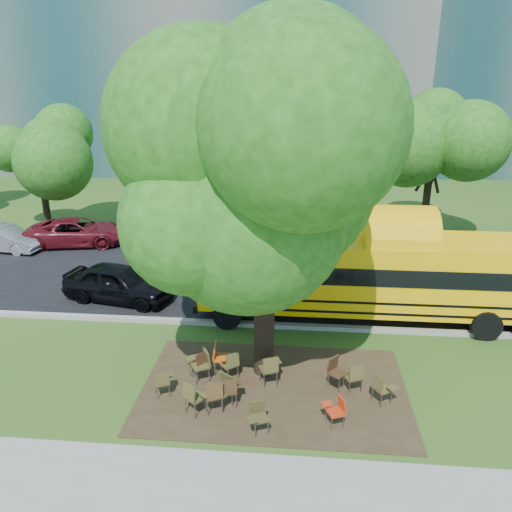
# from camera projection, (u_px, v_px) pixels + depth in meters

# --- Properties ---
(ground) EXTENTS (160.00, 160.00, 0.00)m
(ground) POSITION_uv_depth(u_px,v_px,m) (239.00, 377.00, 13.86)
(ground) COLOR #284F18
(ground) RESTS_ON ground
(dirt_patch) EXTENTS (7.00, 4.50, 0.03)m
(dirt_patch) POSITION_uv_depth(u_px,v_px,m) (274.00, 388.00, 13.30)
(dirt_patch) COLOR #382819
(dirt_patch) RESTS_ON ground
(asphalt_road) EXTENTS (80.00, 8.00, 0.04)m
(asphalt_road) POSITION_uv_depth(u_px,v_px,m) (260.00, 280.00, 20.42)
(asphalt_road) COLOR black
(asphalt_road) RESTS_ON ground
(kerb_near) EXTENTS (80.00, 0.25, 0.14)m
(kerb_near) POSITION_uv_depth(u_px,v_px,m) (250.00, 324.00, 16.65)
(kerb_near) COLOR gray
(kerb_near) RESTS_ON ground
(kerb_far) EXTENTS (80.00, 0.25, 0.14)m
(kerb_far) POSITION_uv_depth(u_px,v_px,m) (267.00, 247.00, 24.24)
(kerb_far) COLOR gray
(kerb_far) RESTS_ON ground
(building_main) EXTENTS (38.00, 16.00, 22.00)m
(building_main) POSITION_uv_depth(u_px,v_px,m) (199.00, 40.00, 44.60)
(building_main) COLOR slate
(building_main) RESTS_ON ground
(bg_tree_0) EXTENTS (5.20, 5.20, 7.18)m
(bg_tree_0) POSITION_uv_depth(u_px,v_px,m) (37.00, 145.00, 25.54)
(bg_tree_0) COLOR black
(bg_tree_0) RESTS_ON ground
(bg_tree_2) EXTENTS (4.80, 4.80, 6.62)m
(bg_tree_2) POSITION_uv_depth(u_px,v_px,m) (185.00, 147.00, 27.88)
(bg_tree_2) COLOR black
(bg_tree_2) RESTS_ON ground
(bg_tree_3) EXTENTS (5.60, 5.60, 7.84)m
(bg_tree_3) POSITION_uv_depth(u_px,v_px,m) (434.00, 138.00, 24.61)
(bg_tree_3) COLOR black
(bg_tree_3) RESTS_ON ground
(main_tree) EXTENTS (7.20, 7.20, 9.15)m
(main_tree) POSITION_uv_depth(u_px,v_px,m) (265.00, 177.00, 12.21)
(main_tree) COLOR black
(main_tree) RESTS_ON ground
(school_bus) EXTENTS (11.77, 2.69, 2.87)m
(school_bus) POSITION_uv_depth(u_px,v_px,m) (390.00, 274.00, 16.65)
(school_bus) COLOR #FFBB08
(school_bus) RESTS_ON ground
(chair_0) EXTENTS (0.53, 0.62, 0.77)m
(chair_0) POSITION_uv_depth(u_px,v_px,m) (163.00, 381.00, 12.82)
(chair_0) COLOR #4C4221
(chair_0) RESTS_ON ground
(chair_1) EXTENTS (0.79, 0.62, 0.92)m
(chair_1) POSITION_uv_depth(u_px,v_px,m) (194.00, 395.00, 12.10)
(chair_1) COLOR #4B4520
(chair_1) RESTS_ON ground
(chair_2) EXTENTS (0.62, 0.71, 0.91)m
(chair_2) POSITION_uv_depth(u_px,v_px,m) (214.00, 393.00, 12.19)
(chair_2) COLOR #4E371B
(chair_2) RESTS_ON ground
(chair_3) EXTENTS (0.76, 0.60, 0.90)m
(chair_3) POSITION_uv_depth(u_px,v_px,m) (223.00, 387.00, 12.43)
(chair_3) COLOR #433F1D
(chair_3) RESTS_ON ground
(chair_4) EXTENTS (0.59, 0.61, 0.86)m
(chair_4) POSITION_uv_depth(u_px,v_px,m) (230.00, 389.00, 12.41)
(chair_4) COLOR #402B16
(chair_4) RESTS_ON ground
(chair_5) EXTENTS (0.54, 0.63, 0.80)m
(chair_5) POSITION_uv_depth(u_px,v_px,m) (258.00, 414.00, 11.53)
(chair_5) COLOR #483D1F
(chair_5) RESTS_ON ground
(chair_6) EXTENTS (0.62, 0.54, 0.79)m
(chair_6) POSITION_uv_depth(u_px,v_px,m) (337.00, 408.00, 11.75)
(chair_6) COLOR #BC3314
(chair_6) RESTS_ON ground
(chair_7) EXTENTS (0.71, 0.57, 0.86)m
(chair_7) POSITION_uv_depth(u_px,v_px,m) (382.00, 387.00, 12.50)
(chair_7) COLOR brown
(chair_7) RESTS_ON ground
(chair_8) EXTENTS (0.56, 0.71, 0.82)m
(chair_8) POSITION_uv_depth(u_px,v_px,m) (200.00, 362.00, 13.64)
(chair_8) COLOR #3F2516
(chair_8) RESTS_ON ground
(chair_9) EXTENTS (0.76, 0.63, 0.94)m
(chair_9) POSITION_uv_depth(u_px,v_px,m) (202.00, 362.00, 13.51)
(chair_9) COLOR #4F4A22
(chair_9) RESTS_ON ground
(chair_10) EXTENTS (0.61, 0.63, 0.95)m
(chair_10) POSITION_uv_depth(u_px,v_px,m) (220.00, 355.00, 13.80)
(chair_10) COLOR #CC5715
(chair_10) RESTS_ON ground
(chair_11) EXTENTS (0.63, 0.71, 0.92)m
(chair_11) POSITION_uv_depth(u_px,v_px,m) (270.00, 367.00, 13.27)
(chair_11) COLOR #4D4321
(chair_11) RESTS_ON ground
(chair_12) EXTENTS (0.61, 0.77, 0.90)m
(chair_12) POSITION_uv_depth(u_px,v_px,m) (336.00, 370.00, 13.15)
(chair_12) COLOR #402816
(chair_12) RESTS_ON ground
(chair_13) EXTENTS (0.60, 0.68, 0.87)m
(chair_13) POSITION_uv_depth(u_px,v_px,m) (355.00, 375.00, 12.98)
(chair_13) COLOR brown
(chair_13) RESTS_ON ground
(chair_14) EXTENTS (0.57, 0.72, 0.85)m
(chair_14) POSITION_uv_depth(u_px,v_px,m) (231.00, 362.00, 13.57)
(chair_14) COLOR brown
(chair_14) RESTS_ON ground
(black_car) EXTENTS (4.36, 2.43, 1.40)m
(black_car) POSITION_uv_depth(u_px,v_px,m) (119.00, 283.00, 18.40)
(black_car) COLOR black
(black_car) RESTS_ON ground
(bg_car_silver) EXTENTS (3.88, 1.79, 1.23)m
(bg_car_silver) POSITION_uv_depth(u_px,v_px,m) (4.00, 239.00, 23.73)
(bg_car_silver) COLOR #99999E
(bg_car_silver) RESTS_ON ground
(bg_car_red) EXTENTS (5.15, 3.10, 1.34)m
(bg_car_red) POSITION_uv_depth(u_px,v_px,m) (77.00, 232.00, 24.57)
(bg_car_red) COLOR #590F18
(bg_car_red) RESTS_ON ground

